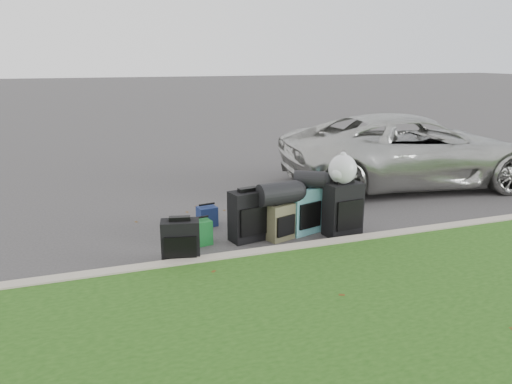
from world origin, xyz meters
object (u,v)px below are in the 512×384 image
object	(u,v)px
suitcase_teal	(303,211)
tote_navy	(207,216)
suitcase_large_black_left	(248,216)
tote_green	(199,232)
suitcase_small_black	(181,243)
suv	(411,150)
suitcase_olive	(280,222)
suitcase_large_black_right	(343,209)

from	to	relation	value
suitcase_teal	tote_navy	world-z (taller)	suitcase_teal
tote_navy	suitcase_large_black_left	bearing A→B (deg)	-72.38
suitcase_teal	tote_green	size ratio (longest dim) A/B	1.97
suitcase_small_black	tote_green	bearing A→B (deg)	70.70
suv	tote_green	world-z (taller)	suv
suv	tote_navy	world-z (taller)	suv
suitcase_teal	tote_navy	xyz separation A→B (m)	(-1.22, 0.76, -0.18)
suitcase_small_black	tote_green	size ratio (longest dim) A/B	1.70
suitcase_olive	tote_green	size ratio (longest dim) A/B	1.52
suitcase_large_black_left	tote_green	bearing A→B (deg)	162.69
suv	suitcase_large_black_right	size ratio (longest dim) A/B	6.60
suitcase_large_black_right	tote_navy	size ratio (longest dim) A/B	2.58
suv	suitcase_large_black_left	distance (m)	4.40
tote_green	suitcase_large_black_right	bearing A→B (deg)	-18.90
suv	suitcase_small_black	world-z (taller)	suv
tote_green	tote_navy	bearing A→B (deg)	58.43
suitcase_large_black_right	suv	bearing A→B (deg)	31.65
suitcase_small_black	suitcase_large_black_right	xyz separation A→B (m)	(2.36, 0.30, 0.09)
suitcase_large_black_right	suitcase_olive	bearing A→B (deg)	164.70
suitcase_large_black_right	tote_navy	world-z (taller)	suitcase_large_black_right
suv	tote_green	distance (m)	5.00
suitcase_small_black	suitcase_olive	size ratio (longest dim) A/B	1.12
suitcase_olive	tote_navy	distance (m)	1.21
suitcase_small_black	tote_navy	bearing A→B (deg)	75.47
suitcase_small_black	suitcase_large_black_left	world-z (taller)	suitcase_large_black_left
suitcase_large_black_right	suitcase_small_black	bearing A→B (deg)	-179.62
suitcase_small_black	tote_green	xyz separation A→B (m)	(0.38, 0.62, -0.12)
suitcase_large_black_left	suitcase_teal	xyz separation A→B (m)	(0.84, 0.02, -0.02)
suitcase_olive	suitcase_teal	bearing A→B (deg)	-0.34
suitcase_small_black	suitcase_olive	xyz separation A→B (m)	(1.46, 0.43, -0.03)
suv	tote_green	size ratio (longest dim) A/B	14.95
suitcase_teal	tote_navy	distance (m)	1.45
suitcase_large_black_left	tote_green	size ratio (longest dim) A/B	2.08
suitcase_small_black	tote_navy	distance (m)	1.49
suitcase_small_black	tote_navy	size ratio (longest dim) A/B	1.94
suv	suitcase_large_black_right	bearing A→B (deg)	137.22
suitcase_small_black	suitcase_olive	bearing A→B (deg)	28.30
suv	suitcase_olive	distance (m)	4.09
suv	suitcase_olive	size ratio (longest dim) A/B	9.86
suitcase_large_black_left	suitcase_teal	size ratio (longest dim) A/B	1.05
suitcase_large_black_left	tote_green	xyz separation A→B (m)	(-0.66, 0.07, -0.18)
suv	suitcase_teal	xyz separation A→B (m)	(-3.14, -1.83, -0.36)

